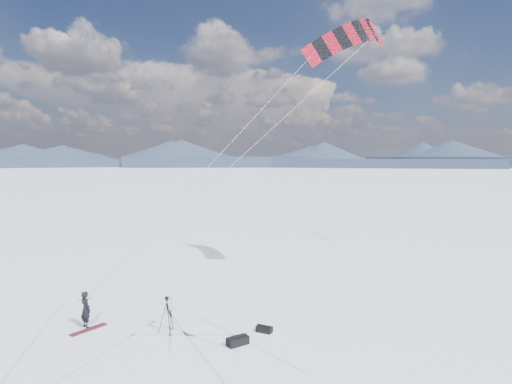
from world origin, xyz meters
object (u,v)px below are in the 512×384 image
gear_bag_a (238,341)px  gear_bag_b (264,329)px  snowkiter (86,327)px  tripod (167,310)px  snowboard (89,330)px

gear_bag_a → gear_bag_b: bearing=14.5°
gear_bag_a → gear_bag_b: gear_bag_a is taller
snowkiter → tripod: size_ratio=1.03×
snowboard → tripod: 3.57m
gear_bag_b → snowkiter: bearing=-157.5°
snowkiter → snowboard: 0.35m
snowkiter → gear_bag_b: (6.68, -3.88, 0.14)m
snowkiter → snowboard: bearing=168.5°
snowkiter → gear_bag_a: size_ratio=1.76×
gear_bag_a → tripod: bearing=124.1°
snowboard → gear_bag_b: 7.50m
gear_bag_b → snowboard: bearing=-155.4°
snowboard → gear_bag_b: (6.62, -3.53, 0.11)m
tripod → gear_bag_a: 3.33m
gear_bag_a → gear_bag_b: (1.50, 0.63, -0.03)m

